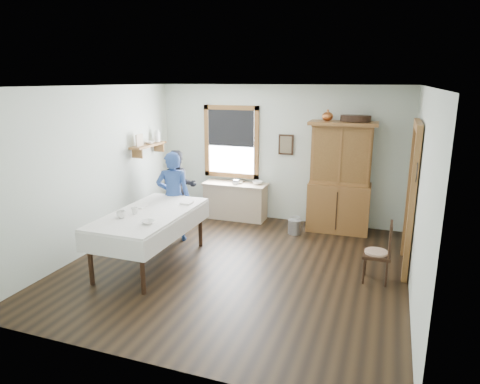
# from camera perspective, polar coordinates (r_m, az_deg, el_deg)

# --- Properties ---
(room) EXTENTS (5.01, 5.01, 2.70)m
(room) POSITION_cam_1_polar(r_m,az_deg,el_deg) (6.26, -0.59, 1.47)
(room) COLOR black
(room) RESTS_ON ground
(window) EXTENTS (1.18, 0.07, 1.48)m
(window) POSITION_cam_1_polar(r_m,az_deg,el_deg) (8.82, -1.17, 7.21)
(window) COLOR white
(window) RESTS_ON room
(doorway) EXTENTS (0.09, 1.14, 2.22)m
(doorway) POSITION_cam_1_polar(r_m,az_deg,el_deg) (6.77, 21.97, -0.23)
(doorway) COLOR #463C32
(doorway) RESTS_ON room
(wall_shelf) EXTENTS (0.24, 1.00, 0.44)m
(wall_shelf) POSITION_cam_1_polar(r_m,az_deg,el_deg) (8.61, -12.01, 6.32)
(wall_shelf) COLOR #975E2E
(wall_shelf) RESTS_ON room
(framed_picture) EXTENTS (0.30, 0.04, 0.40)m
(framed_picture) POSITION_cam_1_polar(r_m,az_deg,el_deg) (8.50, 6.14, 6.29)
(framed_picture) COLOR black
(framed_picture) RESTS_ON room
(rug_beater) EXTENTS (0.01, 0.27, 0.27)m
(rug_beater) POSITION_cam_1_polar(r_m,az_deg,el_deg) (6.12, 22.57, 3.57)
(rug_beater) COLOR black
(rug_beater) RESTS_ON room
(work_counter) EXTENTS (1.30, 0.50, 0.74)m
(work_counter) POSITION_cam_1_polar(r_m,az_deg,el_deg) (8.80, -0.63, -1.18)
(work_counter) COLOR tan
(work_counter) RESTS_ON room
(china_hutch) EXTENTS (1.23, 0.61, 2.06)m
(china_hutch) POSITION_cam_1_polar(r_m,az_deg,el_deg) (8.12, 13.20, 1.86)
(china_hutch) COLOR #975E2E
(china_hutch) RESTS_ON room
(dining_table) EXTENTS (1.10, 2.09, 0.83)m
(dining_table) POSITION_cam_1_polar(r_m,az_deg,el_deg) (6.79, -11.80, -6.01)
(dining_table) COLOR white
(dining_table) RESTS_ON room
(spindle_chair) EXTENTS (0.42, 0.42, 0.89)m
(spindle_chair) POSITION_cam_1_polar(r_m,az_deg,el_deg) (6.37, 17.80, -7.59)
(spindle_chair) COLOR black
(spindle_chair) RESTS_ON room
(pail) EXTENTS (0.28, 0.28, 0.27)m
(pail) POSITION_cam_1_polar(r_m,az_deg,el_deg) (8.06, 7.30, -4.61)
(pail) COLOR #A4A7AD
(pail) RESTS_ON room
(wicker_basket) EXTENTS (0.36, 0.28, 0.19)m
(wicker_basket) POSITION_cam_1_polar(r_m,az_deg,el_deg) (8.31, 10.79, -4.41)
(wicker_basket) COLOR #A97B4C
(wicker_basket) RESTS_ON room
(woman_blue) EXTENTS (0.64, 0.53, 1.48)m
(woman_blue) POSITION_cam_1_polar(r_m,az_deg,el_deg) (7.60, -8.86, -1.05)
(woman_blue) COLOR navy
(woman_blue) RESTS_ON room
(figure_dark) EXTENTS (0.83, 0.79, 1.36)m
(figure_dark) POSITION_cam_1_polar(r_m,az_deg,el_deg) (8.51, -8.18, 0.25)
(figure_dark) COLOR black
(figure_dark) RESTS_ON room
(table_cup_a) EXTENTS (0.16, 0.16, 0.10)m
(table_cup_a) POSITION_cam_1_polar(r_m,az_deg,el_deg) (6.47, -15.57, -2.89)
(table_cup_a) COLOR white
(table_cup_a) RESTS_ON dining_table
(table_cup_b) EXTENTS (0.13, 0.13, 0.10)m
(table_cup_b) POSITION_cam_1_polar(r_m,az_deg,el_deg) (6.62, -13.87, -2.41)
(table_cup_b) COLOR white
(table_cup_b) RESTS_ON dining_table
(table_bowl) EXTENTS (0.25, 0.25, 0.05)m
(table_bowl) POSITION_cam_1_polar(r_m,az_deg,el_deg) (6.13, -12.20, -3.91)
(table_bowl) COLOR white
(table_bowl) RESTS_ON dining_table
(counter_book) EXTENTS (0.19, 0.24, 0.02)m
(counter_book) POSITION_cam_1_polar(r_m,az_deg,el_deg) (8.79, -0.87, 1.38)
(counter_book) COLOR #6C5F48
(counter_book) RESTS_ON work_counter
(counter_bowl) EXTENTS (0.22, 0.22, 0.06)m
(counter_bowl) POSITION_cam_1_polar(r_m,az_deg,el_deg) (8.62, 2.34, 1.25)
(counter_bowl) COLOR white
(counter_bowl) RESTS_ON work_counter
(shelf_bowl) EXTENTS (0.22, 0.22, 0.05)m
(shelf_bowl) POSITION_cam_1_polar(r_m,az_deg,el_deg) (8.62, -11.97, 6.49)
(shelf_bowl) COLOR white
(shelf_bowl) RESTS_ON wall_shelf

